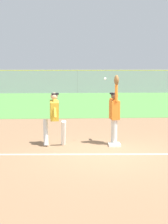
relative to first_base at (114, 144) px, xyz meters
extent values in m
plane|color=#936D4C|center=(-0.34, -1.01, -0.04)|extent=(72.68, 72.68, 0.00)
cube|color=#549342|center=(-0.34, 13.77, -0.04)|extent=(55.29, 15.73, 0.01)
cube|color=white|center=(0.00, 0.00, 0.00)|extent=(0.39, 0.39, 0.08)
cylinder|color=silver|center=(0.00, 0.24, 0.39)|extent=(0.16, 0.16, 0.85)
cylinder|color=silver|center=(0.02, 0.04, 0.39)|extent=(0.16, 0.16, 0.85)
cube|color=orange|center=(0.01, 0.14, 1.11)|extent=(0.30, 0.46, 0.60)
sphere|color=brown|center=(0.01, 0.14, 1.56)|extent=(0.25, 0.25, 0.23)
cube|color=black|center=(-0.02, 0.14, 1.64)|extent=(0.24, 0.22, 0.05)
cylinder|color=orange|center=(0.03, -0.08, 1.72)|extent=(0.10, 0.10, 0.62)
cylinder|color=orange|center=(-0.01, 0.36, 1.41)|extent=(0.15, 0.63, 0.09)
ellipsoid|color=brown|center=(0.03, -0.08, 2.08)|extent=(0.17, 0.29, 0.32)
cylinder|color=white|center=(-1.64, 0.07, 0.38)|extent=(0.19, 0.44, 0.85)
cylinder|color=white|center=(-2.21, 0.18, 0.38)|extent=(0.19, 0.44, 0.85)
cube|color=gold|center=(-1.93, 0.13, 1.11)|extent=(0.30, 0.55, 0.66)
sphere|color=#DBAD84|center=(-1.93, 0.13, 1.56)|extent=(0.25, 0.25, 0.23)
cube|color=black|center=(-1.90, 0.13, 1.64)|extent=(0.24, 0.22, 0.05)
cylinder|color=gold|center=(-1.95, 0.35, 1.19)|extent=(0.12, 0.41, 0.58)
cylinder|color=gold|center=(-1.91, -0.09, 1.19)|extent=(0.12, 0.41, 0.58)
sphere|color=white|center=(-0.29, 0.24, 2.11)|extent=(0.07, 0.07, 0.07)
cube|color=#93999E|center=(-0.34, 21.64, 1.01)|extent=(55.29, 0.06, 2.10)
cylinder|color=yellow|center=(-0.34, 21.64, 2.09)|extent=(55.29, 0.06, 0.06)
cylinder|color=gray|center=(-0.34, 21.64, 1.01)|extent=(0.08, 0.08, 2.10)
cube|color=black|center=(-7.30, 25.08, 0.53)|extent=(4.42, 1.95, 0.55)
cube|color=#2D333D|center=(-7.30, 25.08, 1.01)|extent=(2.22, 1.77, 0.40)
cylinder|color=black|center=(-5.86, 26.05, 0.26)|extent=(0.60, 0.23, 0.60)
cylinder|color=black|center=(-5.84, 24.15, 0.26)|extent=(0.60, 0.23, 0.60)
cube|color=#1E6B33|center=(-1.42, 25.47, 0.53)|extent=(4.49, 2.12, 0.55)
cube|color=#2D333D|center=(-1.42, 25.47, 1.01)|extent=(2.28, 1.86, 0.40)
cylinder|color=black|center=(-0.02, 26.50, 0.26)|extent=(0.61, 0.25, 0.60)
cylinder|color=black|center=(0.07, 24.60, 0.26)|extent=(0.61, 0.25, 0.60)
cylinder|color=black|center=(-2.92, 26.35, 0.26)|extent=(0.61, 0.25, 0.60)
cylinder|color=black|center=(-2.82, 24.45, 0.26)|extent=(0.61, 0.25, 0.60)
cube|color=white|center=(3.88, 25.17, 0.53)|extent=(4.48, 2.08, 0.55)
cube|color=#2D333D|center=(3.88, 25.17, 1.01)|extent=(2.27, 1.84, 0.40)
cylinder|color=black|center=(5.29, 26.18, 0.26)|extent=(0.61, 0.24, 0.60)
cylinder|color=black|center=(5.37, 24.28, 0.26)|extent=(0.61, 0.24, 0.60)
cylinder|color=black|center=(2.39, 26.06, 0.26)|extent=(0.61, 0.24, 0.60)
cylinder|color=black|center=(2.47, 24.16, 0.26)|extent=(0.61, 0.24, 0.60)
cylinder|color=black|center=(8.43, 25.85, 0.26)|extent=(0.60, 0.23, 0.60)
cylinder|color=black|center=(8.47, 23.95, 0.26)|extent=(0.60, 0.23, 0.60)
camera|label=1|loc=(-1.61, -10.90, 2.53)|focal=55.68mm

